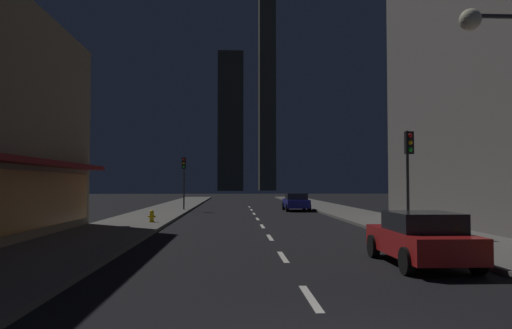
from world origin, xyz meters
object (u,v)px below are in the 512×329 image
object	(u,v)px
car_parked_near	(421,238)
fire_hydrant_far_left	(152,216)
traffic_light_near_right	(409,159)
street_lamp_right	(501,73)
car_parked_far	(296,202)
traffic_light_far_left	(184,172)

from	to	relation	value
car_parked_near	fire_hydrant_far_left	xyz separation A→B (m)	(-9.50, 13.22, -0.29)
traffic_light_near_right	street_lamp_right	distance (m)	7.15
car_parked_near	car_parked_far	xyz separation A→B (m)	(0.00, 26.20, 0.00)
car_parked_far	traffic_light_near_right	bearing A→B (deg)	-84.64
fire_hydrant_far_left	street_lamp_right	size ratio (longest dim) A/B	0.10
traffic_light_near_right	traffic_light_far_left	xyz separation A→B (m)	(-11.00, 19.85, 0.00)
traffic_light_near_right	fire_hydrant_far_left	bearing A→B (deg)	147.44
traffic_light_far_left	street_lamp_right	distance (m)	28.94
car_parked_far	traffic_light_far_left	xyz separation A→B (m)	(-9.10, -0.41, 2.45)
traffic_light_far_left	fire_hydrant_far_left	bearing A→B (deg)	-91.82
car_parked_far	fire_hydrant_far_left	size ratio (longest dim) A/B	6.48
car_parked_near	traffic_light_far_left	distance (m)	27.46
car_parked_near	fire_hydrant_far_left	world-z (taller)	car_parked_near
traffic_light_far_left	street_lamp_right	world-z (taller)	street_lamp_right
fire_hydrant_far_left	traffic_light_far_left	bearing A→B (deg)	88.18
car_parked_near	street_lamp_right	distance (m)	4.78
traffic_light_near_right	street_lamp_right	size ratio (longest dim) A/B	0.64
street_lamp_right	car_parked_far	bearing A→B (deg)	93.75
car_parked_near	traffic_light_far_left	world-z (taller)	traffic_light_far_left
traffic_light_far_left	traffic_light_near_right	bearing A→B (deg)	-61.01
fire_hydrant_far_left	street_lamp_right	distance (m)	18.70
traffic_light_near_right	street_lamp_right	bearing A→B (deg)	-91.00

